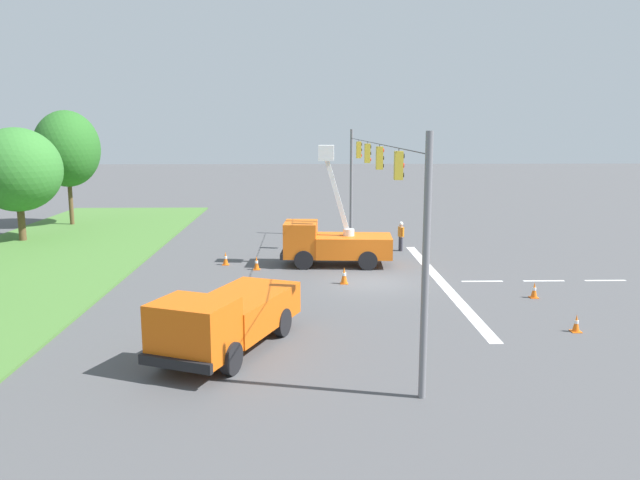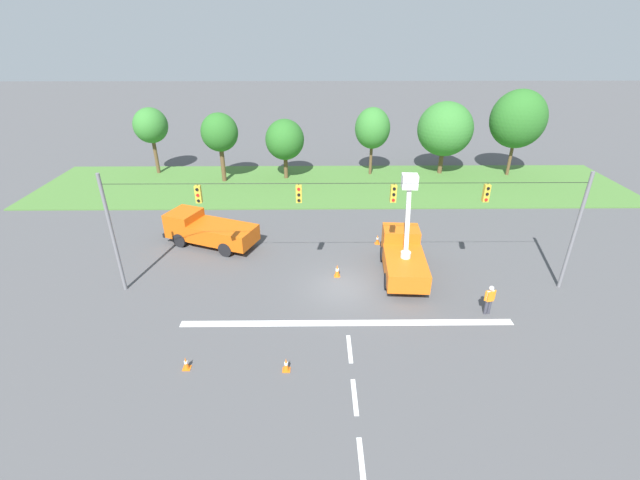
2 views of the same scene
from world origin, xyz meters
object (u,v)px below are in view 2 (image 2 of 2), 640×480
Objects in this scene: tree_east at (372,128)px; road_worker at (489,298)px; tree_centre at (285,140)px; traffic_cone_foreground_right at (390,229)px; tree_far_west at (151,126)px; utility_truck_bucket_lift at (403,254)px; tree_far_east at (445,129)px; utility_truck_support_near at (208,230)px; traffic_cone_mid_left at (286,364)px; tree_east_end at (518,119)px; traffic_cone_mid_right at (377,239)px; traffic_cone_near_bucket at (186,363)px; tree_west at (220,133)px; traffic_cone_foreground_left at (337,271)px.

road_worker is (3.66, -23.83, -3.79)m from tree_east.
tree_centre is 15.69m from traffic_cone_foreground_right.
tree_far_west is 1.05× the size of utility_truck_bucket_lift.
tree_far_east reaches higher than tree_east.
traffic_cone_mid_left is (6.25, -12.54, -0.80)m from utility_truck_support_near.
tree_east_end reaches higher than tree_far_east.
traffic_cone_mid_right is (-15.38, -15.07, -5.39)m from tree_east_end.
traffic_cone_near_bucket is (10.50, -28.43, -4.65)m from tree_far_west.
tree_far_west is 29.95m from utility_truck_bucket_lift.
traffic_cone_mid_right is 1.10× the size of traffic_cone_near_bucket.
tree_east is 9.76× the size of traffic_cone_mid_left.
traffic_cone_near_bucket is (-11.62, -27.84, -4.47)m from tree_east.
tree_far_west is at bearing 160.47° from tree_west.
traffic_cone_foreground_right is 1.09× the size of traffic_cone_near_bucket.
tree_far_east is (7.32, 0.24, -0.14)m from tree_east.
tree_east_end is 31.58m from utility_truck_support_near.
road_worker is 8.93m from traffic_cone_foreground_left.
tree_far_west reaches higher than traffic_cone_mid_left.
road_worker is (25.78, -24.41, -3.97)m from tree_far_west.
traffic_cone_mid_right is at bearing -62.71° from tree_centre.
traffic_cone_foreground_left is at bearing -26.48° from utility_truck_support_near.
tree_far_east reaches higher than traffic_cone_mid_right.
tree_centre is 0.81× the size of tree_far_east.
tree_centre is 8.17× the size of traffic_cone_mid_right.
tree_far_east is 11.11× the size of traffic_cone_near_bucket.
utility_truck_bucket_lift is at bearing -75.47° from traffic_cone_mid_right.
tree_far_west is at bearing 117.83° from traffic_cone_mid_left.
tree_east_end is (6.82, -0.70, 1.10)m from tree_far_east.
tree_centre is at bearing 114.72° from utility_truck_bucket_lift.
utility_truck_bucket_lift is 5.81m from traffic_cone_foreground_right.
tree_west is at bearing -176.90° from tree_east_end.
tree_far_west is 0.92× the size of tree_far_east.
tree_east is at bearing 89.82° from traffic_cone_foreground_right.
utility_truck_bucket_lift is 0.91× the size of utility_truck_support_near.
tree_east is 16.21m from traffic_cone_mid_right.
tree_centre is 0.93× the size of utility_truck_bucket_lift.
traffic_cone_mid_right is at bearing -135.58° from tree_east_end.
tree_east_end is 20.19m from traffic_cone_foreground_right.
road_worker reaches higher than traffic_cone_mid_left.
tree_far_west is 8.20× the size of traffic_cone_foreground_left.
tree_far_west is 0.99× the size of tree_east.
utility_truck_bucket_lift is (-14.35, -19.05, -4.41)m from tree_east_end.
tree_far_west is 1.13× the size of tree_centre.
tree_centre reaches higher than traffic_cone_near_bucket.
traffic_cone_mid_right is (12.03, -0.09, -0.79)m from utility_truck_support_near.
tree_east reaches higher than traffic_cone_mid_left.
utility_truck_support_near is at bearing 153.70° from road_worker.
tree_centre is at bearing -7.48° from tree_far_west.
tree_far_west is at bearing 179.32° from tree_far_east.
tree_west is 28.79m from road_worker.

